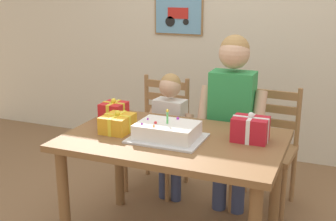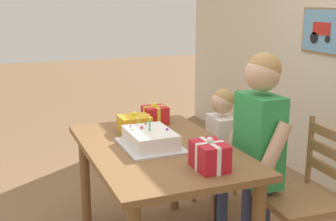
# 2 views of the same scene
# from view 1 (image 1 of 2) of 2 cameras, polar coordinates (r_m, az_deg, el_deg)

# --- Properties ---
(back_wall) EXTENTS (6.40, 0.11, 2.60)m
(back_wall) POSITION_cam_1_polar(r_m,az_deg,el_deg) (4.25, 9.99, 11.22)
(back_wall) COLOR beige
(back_wall) RESTS_ON ground
(dining_table) EXTENTS (1.34, 0.86, 0.75)m
(dining_table) POSITION_cam_1_polar(r_m,az_deg,el_deg) (2.70, 0.73, -5.69)
(dining_table) COLOR brown
(dining_table) RESTS_ON ground
(birthday_cake) EXTENTS (0.44, 0.34, 0.19)m
(birthday_cake) POSITION_cam_1_polar(r_m,az_deg,el_deg) (2.61, -0.10, -2.81)
(birthday_cake) COLOR silver
(birthday_cake) RESTS_ON dining_table
(gift_box_red_large) EXTENTS (0.18, 0.21, 0.14)m
(gift_box_red_large) POSITION_cam_1_polar(r_m,az_deg,el_deg) (2.76, -6.68, -1.70)
(gift_box_red_large) COLOR gold
(gift_box_red_large) RESTS_ON dining_table
(gift_box_beside_cake) EXTENTS (0.16, 0.17, 0.16)m
(gift_box_beside_cake) POSITION_cam_1_polar(r_m,az_deg,el_deg) (3.00, -7.17, -0.14)
(gift_box_beside_cake) COLOR red
(gift_box_beside_cake) RESTS_ON dining_table
(gift_box_corner_small) EXTENTS (0.22, 0.16, 0.18)m
(gift_box_corner_small) POSITION_cam_1_polar(r_m,az_deg,el_deg) (2.63, 10.82, -2.43)
(gift_box_corner_small) COLOR red
(gift_box_corner_small) RESTS_ON dining_table
(chair_left) EXTENTS (0.44, 0.44, 0.92)m
(chair_left) POSITION_cam_1_polar(r_m,az_deg,el_deg) (3.59, -1.24, -3.03)
(chair_left) COLOR #996B42
(chair_left) RESTS_ON ground
(chair_right) EXTENTS (0.45, 0.45, 0.92)m
(chair_right) POSITION_cam_1_polar(r_m,az_deg,el_deg) (3.35, 12.88, -4.86)
(chair_right) COLOR #996B42
(chair_right) RESTS_ON ground
(child_older) EXTENTS (0.48, 0.27, 1.33)m
(child_older) POSITION_cam_1_polar(r_m,az_deg,el_deg) (3.11, 8.44, 0.31)
(child_older) COLOR #38426B
(child_older) RESTS_ON ground
(child_younger) EXTENTS (0.38, 0.22, 1.02)m
(child_younger) POSITION_cam_1_polar(r_m,az_deg,el_deg) (3.30, 0.26, -1.96)
(child_younger) COLOR #38426B
(child_younger) RESTS_ON ground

